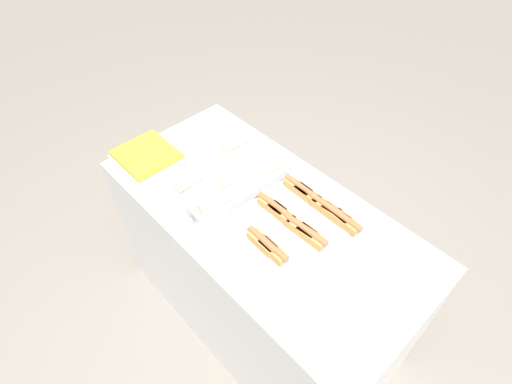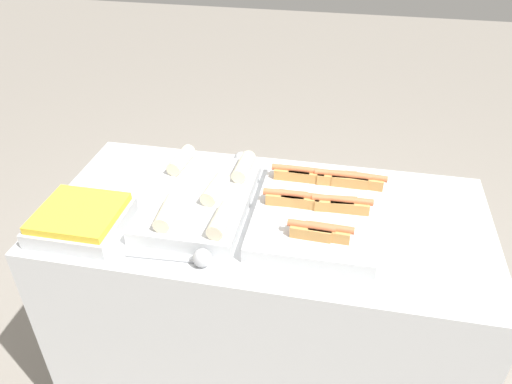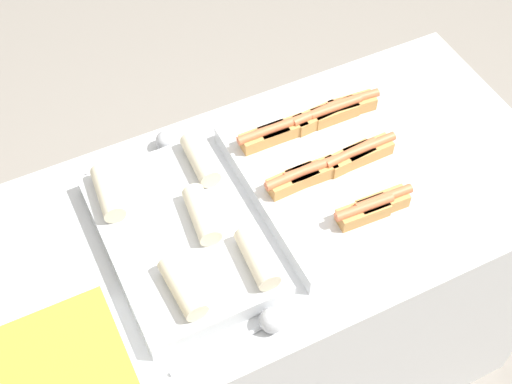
# 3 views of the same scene
# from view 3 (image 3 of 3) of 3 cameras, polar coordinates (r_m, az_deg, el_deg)

# --- Properties ---
(ground_plane) EXTENTS (12.00, 12.00, 0.00)m
(ground_plane) POSITION_cam_3_polar(r_m,az_deg,el_deg) (2.48, 0.76, -13.87)
(ground_plane) COLOR gray
(counter) EXTENTS (1.44, 0.70, 0.91)m
(counter) POSITION_cam_3_polar(r_m,az_deg,el_deg) (2.07, 0.90, -8.76)
(counter) COLOR silver
(counter) RESTS_ON ground_plane
(tray_hotdogs) EXTENTS (0.41, 0.50, 0.10)m
(tray_hotdogs) POSITION_cam_3_polar(r_m,az_deg,el_deg) (1.72, 5.84, 1.66)
(tray_hotdogs) COLOR silver
(tray_hotdogs) RESTS_ON counter
(tray_wraps) EXTENTS (0.32, 0.49, 0.10)m
(tray_wraps) POSITION_cam_3_polar(r_m,az_deg,el_deg) (1.61, -5.93, -3.30)
(tray_wraps) COLOR silver
(tray_wraps) RESTS_ON counter
(tray_side_front) EXTENTS (0.27, 0.26, 0.07)m
(tray_side_front) POSITION_cam_3_polar(r_m,az_deg,el_deg) (1.49, -15.21, -13.32)
(tray_side_front) COLOR silver
(tray_side_front) RESTS_ON counter
(serving_spoon_near) EXTENTS (0.26, 0.05, 0.05)m
(serving_spoon_near) POSITION_cam_3_polar(r_m,az_deg,el_deg) (1.50, 0.79, -10.49)
(serving_spoon_near) COLOR #B2B5BA
(serving_spoon_near) RESTS_ON counter
(serving_spoon_far) EXTENTS (0.24, 0.05, 0.05)m
(serving_spoon_far) POSITION_cam_3_polar(r_m,az_deg,el_deg) (1.80, -7.53, 3.88)
(serving_spoon_far) COLOR #B2B5BA
(serving_spoon_far) RESTS_ON counter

